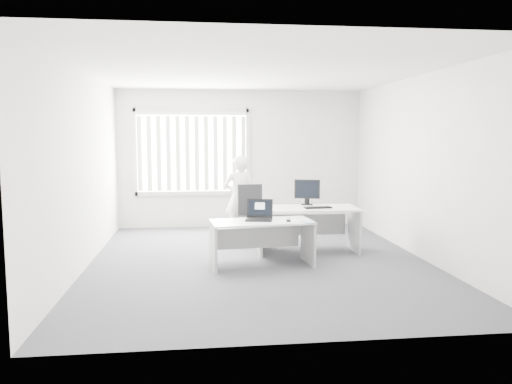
{
  "coord_description": "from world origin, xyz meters",
  "views": [
    {
      "loc": [
        -0.91,
        -7.26,
        1.87
      ],
      "look_at": [
        -0.03,
        0.15,
        1.03
      ],
      "focal_mm": 35.0,
      "sensor_mm": 36.0,
      "label": 1
    }
  ],
  "objects": [
    {
      "name": "wall_right",
      "position": [
        2.5,
        0.0,
        1.4
      ],
      "size": [
        0.02,
        6.0,
        2.8
      ],
      "primitive_type": "cube",
      "color": "silver",
      "rests_on": "ground"
    },
    {
      "name": "person",
      "position": [
        -0.14,
        1.71,
        0.76
      ],
      "size": [
        0.56,
        0.37,
        1.53
      ],
      "primitive_type": "imported",
      "rotation": [
        0.0,
        0.0,
        3.15
      ],
      "color": "white",
      "rests_on": "ground"
    },
    {
      "name": "office_chair",
      "position": [
        0.02,
        1.2,
        0.32
      ],
      "size": [
        0.66,
        0.66,
        1.03
      ],
      "rotation": [
        0.0,
        0.0,
        0.13
      ],
      "color": "black",
      "rests_on": "ground"
    },
    {
      "name": "mouse",
      "position": [
        0.38,
        -0.35,
        0.68
      ],
      "size": [
        0.07,
        0.1,
        0.04
      ],
      "primitive_type": null,
      "rotation": [
        0.0,
        0.0,
        -0.16
      ],
      "color": "silver",
      "rests_on": "paper_sheet"
    },
    {
      "name": "keyboard",
      "position": [
        0.99,
        0.41,
        0.74
      ],
      "size": [
        0.44,
        0.18,
        0.02
      ],
      "primitive_type": "cube",
      "rotation": [
        0.0,
        0.0,
        0.07
      ],
      "color": "black",
      "rests_on": "desk_far"
    },
    {
      "name": "paper_sheet",
      "position": [
        0.38,
        -0.29,
        0.66
      ],
      "size": [
        0.33,
        0.3,
        0.0
      ],
      "primitive_type": "cube",
      "rotation": [
        0.0,
        0.0,
        0.46
      ],
      "color": "white",
      "rests_on": "desk_near"
    },
    {
      "name": "ground",
      "position": [
        0.0,
        0.0,
        0.0
      ],
      "size": [
        6.0,
        6.0,
        0.0
      ],
      "primitive_type": "plane",
      "color": "#4B4C52",
      "rests_on": "ground"
    },
    {
      "name": "desk_near",
      "position": [
        0.01,
        -0.25,
        0.48
      ],
      "size": [
        1.5,
        0.81,
        0.66
      ],
      "rotation": [
        0.0,
        0.0,
        0.09
      ],
      "color": "white",
      "rests_on": "ground"
    },
    {
      "name": "blinds",
      "position": [
        -1.0,
        2.9,
        1.52
      ],
      "size": [
        2.2,
        0.1,
        1.5
      ],
      "primitive_type": null,
      "color": "white",
      "rests_on": "wall_back"
    },
    {
      "name": "window",
      "position": [
        -1.0,
        2.96,
        1.55
      ],
      "size": [
        2.32,
        0.06,
        1.76
      ],
      "primitive_type": "cube",
      "color": "#B8B8B4",
      "rests_on": "wall_back"
    },
    {
      "name": "desk_far",
      "position": [
        0.85,
        0.52,
        0.53
      ],
      "size": [
        1.62,
        0.79,
        0.73
      ],
      "rotation": [
        0.0,
        0.0,
        -0.03
      ],
      "color": "white",
      "rests_on": "ground"
    },
    {
      "name": "ceiling",
      "position": [
        0.0,
        0.0,
        2.8
      ],
      "size": [
        5.0,
        6.0,
        0.02
      ],
      "primitive_type": "cube",
      "color": "silver",
      "rests_on": "wall_back"
    },
    {
      "name": "wall_front",
      "position": [
        0.0,
        -3.0,
        1.4
      ],
      "size": [
        5.0,
        0.02,
        2.8
      ],
      "primitive_type": "cube",
      "color": "silver",
      "rests_on": "ground"
    },
    {
      "name": "wall_left",
      "position": [
        -2.5,
        0.0,
        1.4
      ],
      "size": [
        0.02,
        6.0,
        2.8
      ],
      "primitive_type": "cube",
      "color": "silver",
      "rests_on": "ground"
    },
    {
      "name": "wall_back",
      "position": [
        0.0,
        3.0,
        1.4
      ],
      "size": [
        5.0,
        0.02,
        2.8
      ],
      "primitive_type": "cube",
      "color": "silver",
      "rests_on": "ground"
    },
    {
      "name": "laptop",
      "position": [
        -0.03,
        -0.21,
        0.81
      ],
      "size": [
        0.44,
        0.4,
        0.29
      ],
      "primitive_type": null,
      "rotation": [
        0.0,
        0.0,
        -0.2
      ],
      "color": "black",
      "rests_on": "desk_near"
    },
    {
      "name": "booklet",
      "position": [
        0.65,
        -0.45,
        0.66
      ],
      "size": [
        0.19,
        0.23,
        0.01
      ],
      "primitive_type": "cube",
      "rotation": [
        0.0,
        0.0,
        0.21
      ],
      "color": "white",
      "rests_on": "desk_near"
    },
    {
      "name": "monitor",
      "position": [
        0.91,
        0.82,
        0.94
      ],
      "size": [
        0.44,
        0.24,
        0.42
      ],
      "primitive_type": null,
      "rotation": [
        0.0,
        0.0,
        -0.29
      ],
      "color": "black",
      "rests_on": "desk_far"
    }
  ]
}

